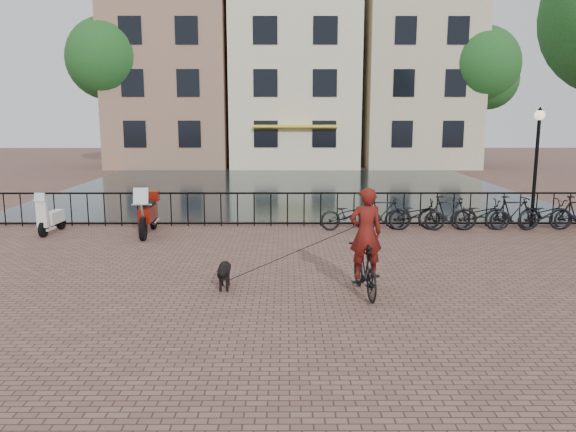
{
  "coord_description": "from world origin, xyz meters",
  "views": [
    {
      "loc": [
        -0.04,
        -8.62,
        3.28
      ],
      "look_at": [
        0.0,
        3.0,
        1.2
      ],
      "focal_mm": 35.0,
      "sensor_mm": 36.0,
      "label": 1
    }
  ],
  "objects_px": {
    "lamp_post": "(537,148)",
    "dog": "(224,274)",
    "cyclist": "(365,248)",
    "motorcycle": "(148,209)",
    "scooter": "(51,211)"
  },
  "relations": [
    {
      "from": "cyclist",
      "to": "dog",
      "type": "relative_size",
      "value": 2.77
    },
    {
      "from": "lamp_post",
      "to": "dog",
      "type": "xyz_separation_m",
      "value": [
        -8.43,
        -5.82,
        -2.1
      ]
    },
    {
      "from": "lamp_post",
      "to": "scooter",
      "type": "distance_m",
      "value": 13.99
    },
    {
      "from": "lamp_post",
      "to": "scooter",
      "type": "bearing_deg",
      "value": -177.44
    },
    {
      "from": "lamp_post",
      "to": "dog",
      "type": "relative_size",
      "value": 4.08
    },
    {
      "from": "lamp_post",
      "to": "motorcycle",
      "type": "distance_m",
      "value": 11.24
    },
    {
      "from": "lamp_post",
      "to": "motorcycle",
      "type": "relative_size",
      "value": 1.67
    },
    {
      "from": "cyclist",
      "to": "dog",
      "type": "height_order",
      "value": "cyclist"
    },
    {
      "from": "lamp_post",
      "to": "dog",
      "type": "distance_m",
      "value": 10.45
    },
    {
      "from": "scooter",
      "to": "cyclist",
      "type": "bearing_deg",
      "value": -30.9
    },
    {
      "from": "scooter",
      "to": "motorcycle",
      "type": "bearing_deg",
      "value": -0.05
    },
    {
      "from": "motorcycle",
      "to": "scooter",
      "type": "distance_m",
      "value": 2.78
    },
    {
      "from": "motorcycle",
      "to": "scooter",
      "type": "height_order",
      "value": "motorcycle"
    },
    {
      "from": "dog",
      "to": "scooter",
      "type": "xyz_separation_m",
      "value": [
        -5.44,
        5.2,
        0.35
      ]
    },
    {
      "from": "cyclist",
      "to": "scooter",
      "type": "distance_m",
      "value": 9.82
    }
  ]
}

